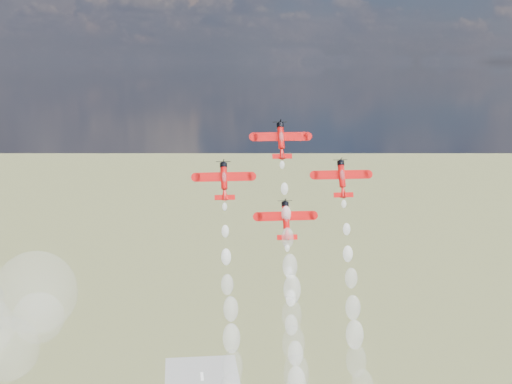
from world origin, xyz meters
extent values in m
cylinder|color=red|center=(14.45, 12.34, 109.92)|extent=(1.39, 3.51, 5.24)
cylinder|color=black|center=(14.45, 13.56, 112.41)|extent=(1.59, 1.86, 1.59)
cube|color=red|center=(14.45, 12.78, 110.03)|extent=(12.10, 1.07, 1.88)
cube|color=white|center=(11.18, 12.89, 109.98)|extent=(4.76, 0.27, 0.50)
cube|color=white|center=(17.72, 12.89, 109.98)|extent=(4.76, 0.27, 0.50)
cube|color=red|center=(14.45, 10.25, 105.97)|extent=(4.36, 0.59, 1.03)
cube|color=red|center=(14.45, 9.49, 106.12)|extent=(0.14, 2.08, 1.90)
ellipsoid|color=silver|center=(14.45, 11.81, 110.07)|extent=(1.09, 1.95, 2.64)
cone|color=red|center=(14.45, 10.68, 106.64)|extent=(1.39, 2.38, 2.93)
cylinder|color=red|center=(1.51, 8.37, 101.78)|extent=(1.39, 3.51, 5.24)
cylinder|color=black|center=(1.51, 9.58, 104.28)|extent=(1.59, 1.86, 1.59)
cube|color=red|center=(1.51, 8.81, 101.90)|extent=(12.10, 1.07, 1.88)
cube|color=white|center=(-1.76, 8.91, 101.85)|extent=(4.76, 0.27, 0.50)
cube|color=white|center=(4.79, 8.91, 101.85)|extent=(4.76, 0.27, 0.50)
cube|color=red|center=(1.51, 6.27, 97.84)|extent=(4.36, 0.59, 1.03)
cube|color=red|center=(1.51, 5.52, 97.99)|extent=(0.14, 2.08, 1.90)
ellipsoid|color=silver|center=(1.51, 7.83, 101.93)|extent=(1.09, 1.95, 2.64)
cone|color=red|center=(1.51, 6.71, 98.51)|extent=(1.39, 2.38, 2.93)
cylinder|color=red|center=(27.38, 8.37, 101.78)|extent=(1.39, 3.51, 5.24)
cylinder|color=black|center=(27.38, 9.58, 104.28)|extent=(1.59, 1.86, 1.59)
cube|color=red|center=(27.38, 8.81, 101.90)|extent=(12.10, 1.07, 1.88)
cube|color=white|center=(24.11, 8.91, 101.85)|extent=(4.76, 0.27, 0.50)
cube|color=white|center=(30.66, 8.91, 101.85)|extent=(4.76, 0.27, 0.50)
cube|color=red|center=(27.38, 6.27, 97.84)|extent=(4.36, 0.59, 1.03)
cube|color=red|center=(27.38, 5.52, 97.99)|extent=(0.14, 2.08, 1.90)
ellipsoid|color=silver|center=(27.38, 7.83, 101.93)|extent=(1.09, 1.95, 2.64)
cone|color=red|center=(27.38, 6.71, 98.51)|extent=(1.39, 2.38, 2.93)
cylinder|color=red|center=(14.45, 4.39, 93.65)|extent=(1.39, 3.51, 5.24)
cylinder|color=black|center=(14.45, 5.61, 96.14)|extent=(1.59, 1.86, 1.59)
cube|color=red|center=(14.45, 4.83, 93.76)|extent=(12.10, 1.07, 1.88)
cube|color=white|center=(11.18, 4.94, 93.71)|extent=(4.76, 0.27, 0.50)
cube|color=white|center=(17.72, 4.94, 93.71)|extent=(4.76, 0.27, 0.50)
cube|color=red|center=(14.45, 2.30, 89.70)|extent=(4.36, 0.59, 1.03)
cube|color=red|center=(14.45, 1.54, 89.85)|extent=(0.14, 2.08, 1.90)
ellipsoid|color=silver|center=(14.45, 3.86, 93.80)|extent=(1.09, 1.95, 2.64)
cone|color=red|center=(14.45, 2.74, 90.37)|extent=(1.39, 2.38, 2.93)
sphere|color=white|center=(14.33, 9.49, 104.16)|extent=(1.05, 1.05, 1.05)
sphere|color=white|center=(14.49, 6.91, 99.34)|extent=(1.56, 1.56, 1.56)
sphere|color=white|center=(14.56, 4.77, 94.22)|extent=(2.08, 2.08, 2.08)
sphere|color=white|center=(14.51, 2.30, 89.57)|extent=(2.59, 2.59, 2.59)
sphere|color=white|center=(14.63, -0.43, 84.14)|extent=(3.10, 3.10, 3.10)
sphere|color=white|center=(14.80, -2.50, 79.73)|extent=(3.61, 3.61, 3.61)
sphere|color=white|center=(14.39, -4.73, 74.93)|extent=(4.12, 4.12, 4.12)
sphere|color=white|center=(14.42, -7.17, 69.66)|extent=(4.63, 4.63, 4.63)
sphere|color=white|center=(14.63, -9.58, 64.25)|extent=(5.14, 5.14, 5.14)
sphere|color=white|center=(1.43, 5.61, 95.94)|extent=(1.05, 1.05, 1.05)
sphere|color=white|center=(1.33, 2.95, 91.23)|extent=(1.56, 1.56, 1.56)
sphere|color=white|center=(1.31, 0.57, 86.29)|extent=(2.08, 2.08, 2.08)
sphere|color=white|center=(1.36, -1.66, 80.99)|extent=(2.59, 2.59, 2.59)
sphere|color=white|center=(1.88, -3.91, 76.50)|extent=(3.10, 3.10, 3.10)
sphere|color=white|center=(1.81, -6.14, 71.04)|extent=(3.61, 3.61, 3.61)
sphere|color=white|center=(1.80, -9.35, 66.38)|extent=(4.12, 4.12, 4.12)
sphere|color=white|center=(27.31, 5.41, 95.99)|extent=(1.05, 1.05, 1.05)
sphere|color=white|center=(27.52, 3.28, 90.89)|extent=(1.56, 1.56, 1.56)
sphere|color=white|center=(27.27, 0.73, 86.10)|extent=(2.08, 2.08, 2.08)
sphere|color=white|center=(27.53, -1.65, 81.48)|extent=(2.59, 2.59, 2.59)
sphere|color=white|center=(27.37, -4.37, 75.93)|extent=(3.10, 3.10, 3.10)
sphere|color=white|center=(27.24, -6.81, 70.96)|extent=(3.61, 3.61, 3.61)
sphere|color=white|center=(27.24, -8.58, 65.98)|extent=(4.12, 4.12, 4.12)
sphere|color=white|center=(14.32, 1.41, 87.69)|extent=(1.05, 1.05, 1.05)
sphere|color=white|center=(14.34, -1.01, 82.92)|extent=(1.56, 1.56, 1.56)
sphere|color=white|center=(14.40, -3.34, 78.14)|extent=(2.08, 2.08, 2.08)
sphere|color=white|center=(14.22, -5.45, 73.08)|extent=(2.59, 2.59, 2.59)
sphere|color=white|center=(14.73, -7.86, 67.86)|extent=(3.10, 3.10, 3.10)
sphere|color=white|center=(14.52, -10.72, 63.19)|extent=(3.61, 3.61, 3.61)
sphere|color=white|center=(-41.02, 17.22, 74.69)|extent=(18.83, 18.83, 18.83)
sphere|color=white|center=(-47.56, 14.22, 62.61)|extent=(14.62, 14.62, 14.62)
sphere|color=white|center=(-40.94, 18.10, 68.24)|extent=(11.81, 11.81, 11.81)
camera|label=1|loc=(-8.55, -142.71, 126.26)|focal=50.00mm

